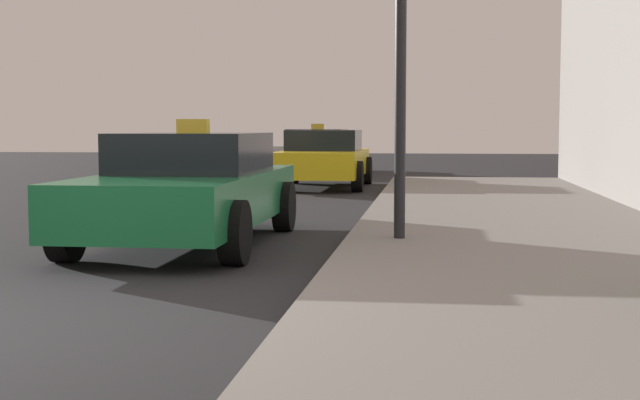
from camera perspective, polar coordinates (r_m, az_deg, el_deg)
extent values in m
cube|color=gray|center=(5.89, 17.62, -7.99)|extent=(4.00, 32.00, 0.15)
cylinder|color=black|center=(9.69, 5.12, 9.26)|extent=(0.12, 0.12, 3.95)
cube|color=#196638|center=(10.34, -8.30, 0.18)|extent=(1.71, 4.53, 0.55)
cube|color=black|center=(10.53, -8.01, 2.99)|extent=(1.51, 2.04, 0.45)
cube|color=yellow|center=(10.53, -8.02, 4.65)|extent=(0.36, 0.14, 0.16)
cylinder|color=black|center=(8.75, -5.40, -2.07)|extent=(0.22, 0.64, 0.64)
cylinder|color=black|center=(9.28, -15.79, -1.85)|extent=(0.22, 0.64, 0.64)
cylinder|color=black|center=(11.58, -2.29, -0.41)|extent=(0.22, 0.64, 0.64)
cylinder|color=black|center=(11.98, -10.39, -0.32)|extent=(0.22, 0.64, 0.64)
cube|color=yellow|center=(19.95, 0.20, 2.36)|extent=(1.74, 4.08, 0.55)
cube|color=black|center=(20.14, 0.27, 3.81)|extent=(1.54, 1.84, 0.45)
cylinder|color=black|center=(18.57, 2.39, 1.49)|extent=(0.22, 0.64, 0.64)
cylinder|color=black|center=(18.80, -2.92, 1.53)|extent=(0.22, 0.64, 0.64)
cylinder|color=black|center=(21.17, 2.97, 1.88)|extent=(0.22, 0.64, 0.64)
cylinder|color=black|center=(21.37, -1.70, 1.91)|extent=(0.22, 0.64, 0.64)
cube|color=#B7B7BF|center=(26.27, -0.22, 2.91)|extent=(1.82, 4.56, 0.55)
cube|color=black|center=(26.49, -0.15, 4.01)|extent=(1.60, 2.05, 0.45)
cube|color=yellow|center=(26.49, -0.15, 4.67)|extent=(0.36, 0.14, 0.16)
cylinder|color=black|center=(24.73, 1.44, 2.28)|extent=(0.22, 0.64, 0.64)
cylinder|color=black|center=(24.98, -2.71, 2.30)|extent=(0.22, 0.64, 0.64)
cylinder|color=black|center=(27.63, 2.04, 2.53)|extent=(0.22, 0.64, 0.64)
cylinder|color=black|center=(27.85, -1.69, 2.55)|extent=(0.22, 0.64, 0.64)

